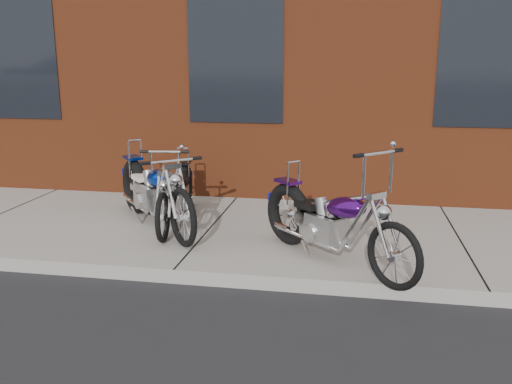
# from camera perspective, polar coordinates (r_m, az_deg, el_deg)

# --- Properties ---
(ground) EXTENTS (120.00, 120.00, 0.00)m
(ground) POSITION_cam_1_polar(r_m,az_deg,el_deg) (5.59, -8.62, -9.53)
(ground) COLOR black
(ground) RESTS_ON ground
(sidewalk) EXTENTS (22.00, 3.00, 0.15)m
(sidewalk) POSITION_cam_1_polar(r_m,az_deg,el_deg) (6.91, -4.67, -4.21)
(sidewalk) COLOR gray
(sidewalk) RESTS_ON ground
(chopper_purple) EXTENTS (1.65, 1.65, 1.25)m
(chopper_purple) POSITION_cam_1_polar(r_m,az_deg,el_deg) (5.60, 7.97, -3.47)
(chopper_purple) COLOR black
(chopper_purple) RESTS_ON sidewalk
(chopper_blue) EXTENTS (1.62, 1.83, 1.02)m
(chopper_blue) POSITION_cam_1_polar(r_m,az_deg,el_deg) (6.87, -10.64, -0.21)
(chopper_blue) COLOR black
(chopper_blue) RESTS_ON sidewalk
(chopper_third) EXTENTS (0.50, 2.03, 1.03)m
(chopper_third) POSITION_cam_1_polar(r_m,az_deg,el_deg) (7.00, -8.45, -0.32)
(chopper_third) COLOR black
(chopper_third) RESTS_ON sidewalk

